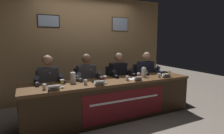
% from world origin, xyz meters
% --- Properties ---
extents(ground_plane, '(12.00, 12.00, 0.00)m').
position_xyz_m(ground_plane, '(0.00, 0.00, 0.00)').
color(ground_plane, '#70665B').
extents(wall_back_panelled, '(4.45, 0.14, 2.60)m').
position_xyz_m(wall_back_panelled, '(0.00, 1.46, 1.30)').
color(wall_back_panelled, '#937047').
rests_on(wall_back_panelled, ground_plane).
extents(conference_table, '(3.25, 0.76, 0.73)m').
position_xyz_m(conference_table, '(0.00, -0.11, 0.50)').
color(conference_table, brown).
rests_on(conference_table, ground_plane).
extents(chair_far_left, '(0.44, 0.45, 0.90)m').
position_xyz_m(chair_far_left, '(-1.11, 0.56, 0.43)').
color(chair_far_left, black).
rests_on(chair_far_left, ground_plane).
extents(panelist_far_left, '(0.51, 0.48, 1.22)m').
position_xyz_m(panelist_far_left, '(-1.11, 0.36, 0.71)').
color(panelist_far_left, black).
rests_on(panelist_far_left, ground_plane).
extents(nameplate_far_left, '(0.17, 0.06, 0.08)m').
position_xyz_m(nameplate_far_left, '(-1.11, -0.28, 0.77)').
color(nameplate_far_left, white).
rests_on(nameplate_far_left, conference_table).
extents(juice_glass_far_left, '(0.06, 0.06, 0.12)m').
position_xyz_m(juice_glass_far_left, '(-0.96, -0.13, 0.82)').
color(juice_glass_far_left, white).
rests_on(juice_glass_far_left, conference_table).
extents(water_cup_far_left, '(0.06, 0.06, 0.08)m').
position_xyz_m(water_cup_far_left, '(-1.23, -0.16, 0.77)').
color(water_cup_far_left, silver).
rests_on(water_cup_far_left, conference_table).
extents(microphone_far_left, '(0.06, 0.17, 0.22)m').
position_xyz_m(microphone_far_left, '(-1.12, -0.02, 0.81)').
color(microphone_far_left, black).
rests_on(microphone_far_left, conference_table).
extents(chair_center_left, '(0.44, 0.45, 0.90)m').
position_xyz_m(chair_center_left, '(-0.37, 0.56, 0.43)').
color(chair_center_left, black).
rests_on(chair_center_left, ground_plane).
extents(panelist_center_left, '(0.51, 0.48, 1.22)m').
position_xyz_m(panelist_center_left, '(-0.37, 0.36, 0.71)').
color(panelist_center_left, black).
rests_on(panelist_center_left, ground_plane).
extents(nameplate_center_left, '(0.17, 0.06, 0.08)m').
position_xyz_m(nameplate_center_left, '(-0.37, -0.29, 0.77)').
color(nameplate_center_left, white).
rests_on(nameplate_center_left, conference_table).
extents(juice_glass_center_left, '(0.06, 0.06, 0.12)m').
position_xyz_m(juice_glass_center_left, '(-0.22, -0.16, 0.82)').
color(juice_glass_center_left, white).
rests_on(juice_glass_center_left, conference_table).
extents(water_cup_center_left, '(0.06, 0.06, 0.08)m').
position_xyz_m(water_cup_center_left, '(-0.57, -0.14, 0.77)').
color(water_cup_center_left, silver).
rests_on(water_cup_center_left, conference_table).
extents(microphone_center_left, '(0.06, 0.17, 0.22)m').
position_xyz_m(microphone_center_left, '(-0.39, 0.02, 0.81)').
color(microphone_center_left, black).
rests_on(microphone_center_left, conference_table).
extents(chair_center_right, '(0.44, 0.45, 0.90)m').
position_xyz_m(chair_center_right, '(0.37, 0.56, 0.43)').
color(chair_center_right, black).
rests_on(chair_center_right, ground_plane).
extents(panelist_center_right, '(0.51, 0.48, 1.22)m').
position_xyz_m(panelist_center_right, '(0.37, 0.36, 0.71)').
color(panelist_center_right, black).
rests_on(panelist_center_right, ground_plane).
extents(nameplate_center_right, '(0.16, 0.06, 0.08)m').
position_xyz_m(nameplate_center_right, '(0.40, -0.28, 0.77)').
color(nameplate_center_right, white).
rests_on(nameplate_center_right, conference_table).
extents(juice_glass_center_right, '(0.06, 0.06, 0.12)m').
position_xyz_m(juice_glass_center_right, '(0.50, -0.16, 0.82)').
color(juice_glass_center_right, white).
rests_on(juice_glass_center_right, conference_table).
extents(water_cup_center_right, '(0.06, 0.06, 0.08)m').
position_xyz_m(water_cup_center_right, '(0.24, -0.17, 0.77)').
color(water_cup_center_right, silver).
rests_on(water_cup_center_right, conference_table).
extents(microphone_center_right, '(0.06, 0.17, 0.22)m').
position_xyz_m(microphone_center_right, '(0.38, -0.02, 0.81)').
color(microphone_center_right, black).
rests_on(microphone_center_right, conference_table).
extents(chair_far_right, '(0.44, 0.45, 0.90)m').
position_xyz_m(chair_far_right, '(1.11, 0.56, 0.43)').
color(chair_far_right, black).
rests_on(chair_far_right, ground_plane).
extents(panelist_far_right, '(0.51, 0.48, 1.22)m').
position_xyz_m(panelist_far_right, '(1.11, 0.36, 0.71)').
color(panelist_far_right, black).
rests_on(panelist_far_right, ground_plane).
extents(nameplate_far_right, '(0.19, 0.06, 0.08)m').
position_xyz_m(nameplate_far_right, '(1.11, -0.26, 0.77)').
color(nameplate_far_right, white).
rests_on(nameplate_far_right, conference_table).
extents(juice_glass_far_right, '(0.06, 0.06, 0.12)m').
position_xyz_m(juice_glass_far_right, '(1.26, -0.18, 0.82)').
color(juice_glass_far_right, white).
rests_on(juice_glass_far_right, conference_table).
extents(water_cup_far_right, '(0.06, 0.06, 0.08)m').
position_xyz_m(water_cup_far_right, '(0.96, -0.21, 0.77)').
color(water_cup_far_right, silver).
rests_on(water_cup_far_right, conference_table).
extents(microphone_far_right, '(0.06, 0.17, 0.22)m').
position_xyz_m(microphone_far_right, '(1.13, -0.03, 0.81)').
color(microphone_far_right, black).
rests_on(microphone_far_right, conference_table).
extents(water_pitcher_left_side, '(0.15, 0.10, 0.21)m').
position_xyz_m(water_pitcher_left_side, '(-0.73, 0.07, 0.83)').
color(water_pitcher_left_side, silver).
rests_on(water_pitcher_left_side, conference_table).
extents(water_pitcher_right_side, '(0.15, 0.10, 0.21)m').
position_xyz_m(water_pitcher_right_side, '(0.73, -0.01, 0.83)').
color(water_pitcher_right_side, silver).
rests_on(water_pitcher_right_side, conference_table).
extents(document_stack_center_right, '(0.24, 0.19, 0.01)m').
position_xyz_m(document_stack_center_right, '(0.42, -0.13, 0.74)').
color(document_stack_center_right, white).
rests_on(document_stack_center_right, conference_table).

